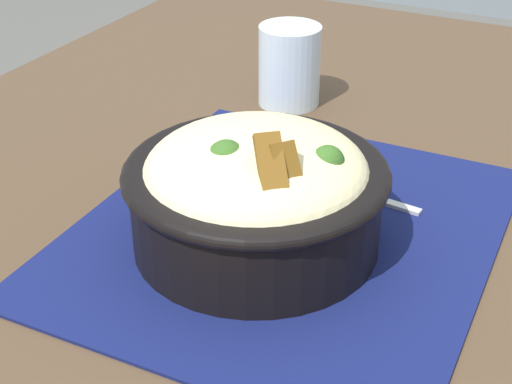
% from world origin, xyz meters
% --- Properties ---
extents(table, '(1.29, 0.91, 0.72)m').
position_xyz_m(table, '(0.00, 0.00, 0.66)').
color(table, '#4C3826').
rests_on(table, ground_plane).
extents(placemat, '(0.41, 0.36, 0.00)m').
position_xyz_m(placemat, '(-0.02, -0.03, 0.72)').
color(placemat, '#11194C').
rests_on(placemat, table).
extents(bowl, '(0.26, 0.26, 0.12)m').
position_xyz_m(bowl, '(-0.05, -0.01, 0.77)').
color(bowl, black).
rests_on(bowl, placemat).
extents(fork, '(0.03, 0.13, 0.00)m').
position_xyz_m(fork, '(0.07, -0.06, 0.72)').
color(fork, '#BCBCBC').
rests_on(fork, placemat).
extents(drinking_glass, '(0.07, 0.07, 0.09)m').
position_xyz_m(drinking_glass, '(0.24, 0.09, 0.76)').
color(drinking_glass, silver).
rests_on(drinking_glass, table).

